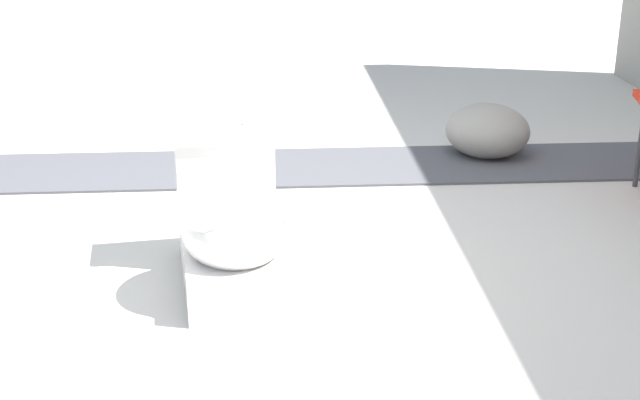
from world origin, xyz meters
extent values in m
plane|color=beige|center=(0.00, 0.00, 0.00)|extent=(14.00, 14.00, 0.00)
cube|color=#4C4C51|center=(-1.13, 0.50, 0.01)|extent=(0.56, 8.00, 0.01)
cube|color=white|center=(0.10, -0.19, 0.09)|extent=(0.64, 0.41, 0.17)
ellipsoid|color=white|center=(0.20, -0.17, 0.26)|extent=(0.48, 0.41, 0.28)
cylinder|color=white|center=(0.20, -0.17, 0.32)|extent=(0.44, 0.44, 0.03)
cube|color=white|center=(-0.11, -0.21, 0.32)|extent=(0.22, 0.36, 0.30)
cube|color=white|center=(-0.11, -0.21, 0.49)|extent=(0.25, 0.39, 0.04)
cylinder|color=silver|center=(-0.12, -0.13, 0.51)|extent=(0.02, 0.02, 0.01)
cylinder|color=#38383D|center=(-0.77, 1.59, 0.20)|extent=(0.02, 0.02, 0.40)
ellipsoid|color=gray|center=(-1.25, 1.03, 0.13)|extent=(0.53, 0.54, 0.27)
camera|label=1|loc=(2.89, -0.07, 1.36)|focal=50.00mm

